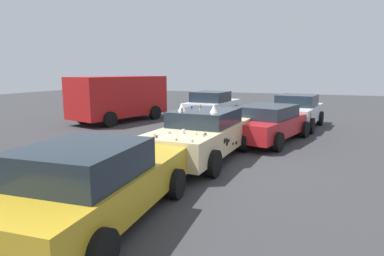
% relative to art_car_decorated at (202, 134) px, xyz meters
% --- Properties ---
extents(ground_plane, '(60.00, 60.00, 0.00)m').
position_rel_art_car_decorated_xyz_m(ground_plane, '(-0.05, 0.00, -0.73)').
color(ground_plane, '#38383A').
extents(art_car_decorated, '(4.58, 2.15, 1.64)m').
position_rel_art_car_decorated_xyz_m(art_car_decorated, '(0.00, 0.00, 0.00)').
color(art_car_decorated, beige).
rests_on(art_car_decorated, ground).
extents(parked_van_row_back_center, '(5.41, 3.12, 2.26)m').
position_rel_art_car_decorated_xyz_m(parked_van_row_back_center, '(5.30, 6.45, 0.53)').
color(parked_van_row_back_center, '#B21919').
rests_on(parked_van_row_back_center, ground).
extents(parked_sedan_behind_left, '(4.24, 2.37, 1.48)m').
position_rel_art_car_decorated_xyz_m(parked_sedan_behind_left, '(6.72, -2.01, 0.01)').
color(parked_sedan_behind_left, silver).
rests_on(parked_sedan_behind_left, ground).
extents(parked_sedan_near_left, '(4.44, 2.29, 1.40)m').
position_rel_art_car_decorated_xyz_m(parked_sedan_near_left, '(-4.55, 0.23, -0.04)').
color(parked_sedan_near_left, gold).
rests_on(parked_sedan_near_left, ground).
extents(parked_sedan_behind_right, '(4.76, 2.77, 1.32)m').
position_rel_art_car_decorated_xyz_m(parked_sedan_behind_right, '(3.23, -1.34, -0.04)').
color(parked_sedan_behind_right, red).
rests_on(parked_sedan_behind_right, ground).
extents(parked_sedan_row_back_far, '(4.18, 2.27, 1.46)m').
position_rel_art_car_decorated_xyz_m(parked_sedan_row_back_far, '(7.92, 2.39, 0.00)').
color(parked_sedan_row_back_far, white).
rests_on(parked_sedan_row_back_far, ground).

